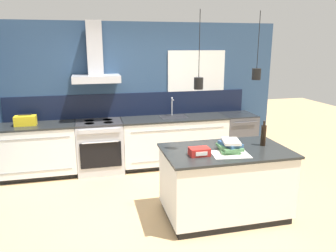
% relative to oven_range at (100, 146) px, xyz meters
% --- Properties ---
extents(ground_plane, '(16.00, 16.00, 0.00)m').
position_rel_oven_range_xyz_m(ground_plane, '(0.62, -1.69, -0.46)').
color(ground_plane, tan).
rests_on(ground_plane, ground).
extents(wall_back, '(5.60, 2.37, 2.60)m').
position_rel_oven_range_xyz_m(wall_back, '(0.59, 0.31, 0.90)').
color(wall_back, navy).
rests_on(wall_back, ground_plane).
extents(counter_run_left, '(1.36, 0.64, 0.91)m').
position_rel_oven_range_xyz_m(counter_run_left, '(-1.07, 0.01, 0.01)').
color(counter_run_left, black).
rests_on(counter_run_left, ground_plane).
extents(counter_run_sink, '(1.94, 0.64, 1.26)m').
position_rel_oven_range_xyz_m(counter_run_sink, '(1.36, 0.01, 0.01)').
color(counter_run_sink, black).
rests_on(counter_run_sink, ground_plane).
extents(oven_range, '(0.79, 0.66, 0.91)m').
position_rel_oven_range_xyz_m(oven_range, '(0.00, 0.00, 0.00)').
color(oven_range, '#B5B5BA').
rests_on(oven_range, ground_plane).
extents(dishwasher, '(0.60, 0.65, 0.91)m').
position_rel_oven_range_xyz_m(dishwasher, '(2.62, 0.00, 0.00)').
color(dishwasher, '#4C4C51').
rests_on(dishwasher, ground_plane).
extents(kitchen_island, '(1.60, 0.96, 0.91)m').
position_rel_oven_range_xyz_m(kitchen_island, '(1.52, -1.97, 0.00)').
color(kitchen_island, black).
rests_on(kitchen_island, ground_plane).
extents(bottle_on_island, '(0.07, 0.07, 0.34)m').
position_rel_oven_range_xyz_m(bottle_on_island, '(2.06, -1.92, 0.60)').
color(bottle_on_island, black).
rests_on(bottle_on_island, kitchen_island).
extents(book_stack, '(0.30, 0.36, 0.15)m').
position_rel_oven_range_xyz_m(book_stack, '(1.53, -2.05, 0.52)').
color(book_stack, '#4C7F4C').
rests_on(book_stack, kitchen_island).
extents(red_supply_box, '(0.24, 0.17, 0.10)m').
position_rel_oven_range_xyz_m(red_supply_box, '(1.11, -2.10, 0.50)').
color(red_supply_box, red).
rests_on(red_supply_box, kitchen_island).
extents(paper_pile, '(0.48, 0.37, 0.01)m').
position_rel_oven_range_xyz_m(paper_pile, '(1.49, -2.16, 0.46)').
color(paper_pile, silver).
rests_on(paper_pile, kitchen_island).
extents(yellow_toolbox, '(0.34, 0.18, 0.19)m').
position_rel_oven_range_xyz_m(yellow_toolbox, '(-1.18, 0.00, 0.54)').
color(yellow_toolbox, gold).
rests_on(yellow_toolbox, counter_run_left).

